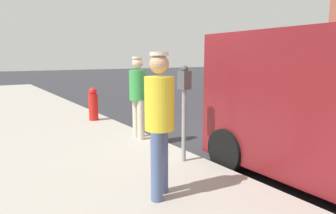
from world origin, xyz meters
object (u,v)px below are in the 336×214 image
pedestrian_in_green (138,92)px  parking_meter_near (184,97)px  fire_hydrant (93,104)px  pedestrian_in_yellow (159,116)px

pedestrian_in_green → parking_meter_near: bearing=88.4°
fire_hydrant → pedestrian_in_yellow: bearing=79.4°
parking_meter_near → pedestrian_in_green: (-0.05, -1.61, -0.09)m
pedestrian_in_green → fire_hydrant: bearing=-86.3°
pedestrian_in_green → pedestrian_in_yellow: pedestrian_in_yellow is taller
pedestrian_in_green → pedestrian_in_yellow: (1.02, 2.45, 0.03)m
parking_meter_near → fire_hydrant: bearing=-88.5°
pedestrian_in_green → fire_hydrant: size_ratio=1.92×
pedestrian_in_green → pedestrian_in_yellow: size_ratio=0.97×
parking_meter_near → pedestrian_in_green: 1.61m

